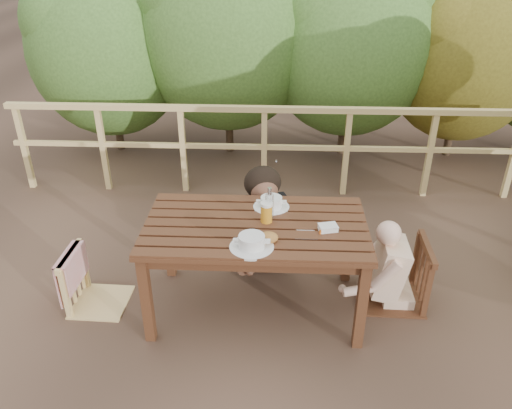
{
  "coord_description": "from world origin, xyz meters",
  "views": [
    {
      "loc": [
        0.15,
        -3.14,
        2.65
      ],
      "look_at": [
        0.0,
        0.05,
        0.9
      ],
      "focal_mm": 35.32,
      "sensor_mm": 36.0,
      "label": 1
    }
  ],
  "objects_px": {
    "table": "(256,268)",
    "bottle": "(269,204)",
    "chair_right": "(399,248)",
    "butter_tub": "(328,229)",
    "bread_roll": "(268,238)",
    "soup_far": "(271,203)",
    "woman": "(259,182)",
    "chair_left": "(93,258)",
    "chair_far": "(258,209)",
    "beer_glass": "(266,213)",
    "diner_right": "(405,237)",
    "soup_near": "(252,242)"
  },
  "relations": [
    {
      "from": "chair_left",
      "to": "beer_glass",
      "type": "distance_m",
      "value": 1.38
    },
    {
      "from": "chair_right",
      "to": "soup_far",
      "type": "height_order",
      "value": "chair_right"
    },
    {
      "from": "table",
      "to": "bottle",
      "type": "xyz_separation_m",
      "value": [
        0.1,
        0.08,
        0.51
      ]
    },
    {
      "from": "soup_far",
      "to": "bread_roll",
      "type": "distance_m",
      "value": 0.49
    },
    {
      "from": "soup_far",
      "to": "soup_near",
      "type": "bearing_deg",
      "value": -102.1
    },
    {
      "from": "table",
      "to": "chair_left",
      "type": "distance_m",
      "value": 1.25
    },
    {
      "from": "soup_far",
      "to": "chair_right",
      "type": "bearing_deg",
      "value": -6.73
    },
    {
      "from": "diner_right",
      "to": "soup_far",
      "type": "distance_m",
      "value": 1.05
    },
    {
      "from": "butter_tub",
      "to": "soup_far",
      "type": "bearing_deg",
      "value": 127.53
    },
    {
      "from": "table",
      "to": "soup_far",
      "type": "height_order",
      "value": "soup_far"
    },
    {
      "from": "woman",
      "to": "bottle",
      "type": "height_order",
      "value": "woman"
    },
    {
      "from": "diner_right",
      "to": "bread_roll",
      "type": "height_order",
      "value": "diner_right"
    },
    {
      "from": "chair_right",
      "to": "soup_near",
      "type": "height_order",
      "value": "chair_right"
    },
    {
      "from": "chair_right",
      "to": "bread_roll",
      "type": "xyz_separation_m",
      "value": [
        -1.01,
        -0.37,
        0.3
      ]
    },
    {
      "from": "soup_near",
      "to": "bread_roll",
      "type": "height_order",
      "value": "soup_near"
    },
    {
      "from": "chair_far",
      "to": "butter_tub",
      "type": "xyz_separation_m",
      "value": [
        0.53,
        -0.85,
        0.33
      ]
    },
    {
      "from": "woman",
      "to": "soup_near",
      "type": "bearing_deg",
      "value": 76.47
    },
    {
      "from": "table",
      "to": "bread_roll",
      "type": "xyz_separation_m",
      "value": [
        0.1,
        -0.22,
        0.42
      ]
    },
    {
      "from": "woman",
      "to": "soup_near",
      "type": "relative_size",
      "value": 4.67
    },
    {
      "from": "chair_right",
      "to": "beer_glass",
      "type": "xyz_separation_m",
      "value": [
        -1.03,
        -0.11,
        0.34
      ]
    },
    {
      "from": "soup_far",
      "to": "bread_roll",
      "type": "xyz_separation_m",
      "value": [
        -0.01,
        -0.49,
        -0.01
      ]
    },
    {
      "from": "diner_right",
      "to": "butter_tub",
      "type": "relative_size",
      "value": 8.88
    },
    {
      "from": "table",
      "to": "chair_right",
      "type": "bearing_deg",
      "value": 7.69
    },
    {
      "from": "chair_far",
      "to": "soup_far",
      "type": "relative_size",
      "value": 3.24
    },
    {
      "from": "woman",
      "to": "beer_glass",
      "type": "xyz_separation_m",
      "value": [
        0.09,
        -0.77,
        0.13
      ]
    },
    {
      "from": "soup_near",
      "to": "bottle",
      "type": "xyz_separation_m",
      "value": [
        0.11,
        0.38,
        0.08
      ]
    },
    {
      "from": "bread_roll",
      "to": "diner_right",
      "type": "bearing_deg",
      "value": 19.6
    },
    {
      "from": "soup_far",
      "to": "butter_tub",
      "type": "bearing_deg",
      "value": -38.93
    },
    {
      "from": "chair_right",
      "to": "butter_tub",
      "type": "bearing_deg",
      "value": -68.47
    },
    {
      "from": "butter_tub",
      "to": "beer_glass",
      "type": "bearing_deg",
      "value": 153.45
    },
    {
      "from": "bread_roll",
      "to": "beer_glass",
      "type": "xyz_separation_m",
      "value": [
        -0.02,
        0.26,
        0.05
      ]
    },
    {
      "from": "woman",
      "to": "bread_roll",
      "type": "bearing_deg",
      "value": 82.69
    },
    {
      "from": "chair_left",
      "to": "beer_glass",
      "type": "bearing_deg",
      "value": -85.74
    },
    {
      "from": "soup_near",
      "to": "soup_far",
      "type": "bearing_deg",
      "value": 77.9
    },
    {
      "from": "table",
      "to": "chair_left",
      "type": "relative_size",
      "value": 1.84
    },
    {
      "from": "chair_left",
      "to": "woman",
      "type": "distance_m",
      "value": 1.51
    },
    {
      "from": "table",
      "to": "bottle",
      "type": "bearing_deg",
      "value": 39.65
    },
    {
      "from": "chair_left",
      "to": "diner_right",
      "type": "distance_m",
      "value": 2.39
    },
    {
      "from": "table",
      "to": "woman",
      "type": "xyz_separation_m",
      "value": [
        -0.01,
        0.8,
        0.33
      ]
    },
    {
      "from": "chair_right",
      "to": "diner_right",
      "type": "distance_m",
      "value": 0.1
    },
    {
      "from": "soup_near",
      "to": "butter_tub",
      "type": "xyz_separation_m",
      "value": [
        0.53,
        0.24,
        -0.02
      ]
    },
    {
      "from": "table",
      "to": "diner_right",
      "type": "distance_m",
      "value": 1.16
    },
    {
      "from": "woman",
      "to": "beer_glass",
      "type": "height_order",
      "value": "woman"
    },
    {
      "from": "butter_tub",
      "to": "chair_right",
      "type": "bearing_deg",
      "value": 6.47
    },
    {
      "from": "table",
      "to": "chair_far",
      "type": "bearing_deg",
      "value": 90.94
    },
    {
      "from": "soup_near",
      "to": "beer_glass",
      "type": "height_order",
      "value": "beer_glass"
    },
    {
      "from": "chair_left",
      "to": "woman",
      "type": "xyz_separation_m",
      "value": [
        1.23,
        0.82,
        0.27
      ]
    },
    {
      "from": "butter_tub",
      "to": "woman",
      "type": "bearing_deg",
      "value": 107.91
    },
    {
      "from": "chair_left",
      "to": "chair_right",
      "type": "height_order",
      "value": "chair_right"
    },
    {
      "from": "chair_far",
      "to": "bread_roll",
      "type": "height_order",
      "value": "chair_far"
    }
  ]
}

